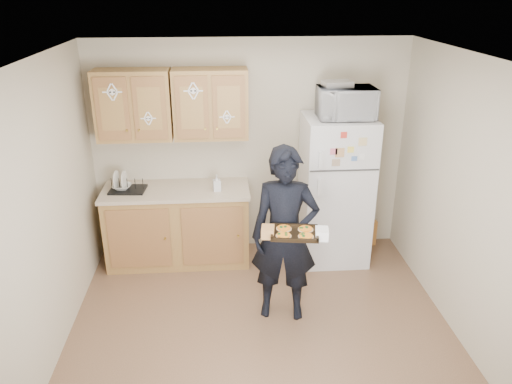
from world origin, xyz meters
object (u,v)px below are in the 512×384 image
at_px(person, 285,236).
at_px(baking_tray, 295,234).
at_px(refrigerator, 335,190).
at_px(microwave, 346,103).
at_px(dish_rack, 127,184).

bearing_deg(person, baking_tray, -72.93).
relative_size(person, baking_tray, 4.24).
relative_size(refrigerator, microwave, 2.86).
xyz_separation_m(person, dish_rack, (-1.61, 1.12, 0.12)).
bearing_deg(baking_tray, person, 107.07).
height_order(person, dish_rack, person).
xyz_separation_m(refrigerator, baking_tray, (-0.67, -1.37, 0.18)).
bearing_deg(baking_tray, dish_rack, 148.06).
relative_size(person, dish_rack, 4.46).
distance_m(refrigerator, person, 1.29).
xyz_separation_m(microwave, dish_rack, (-2.37, 0.10, -0.89)).
distance_m(baking_tray, microwave, 1.72).
relative_size(microwave, dish_rack, 1.54).
distance_m(person, dish_rack, 1.97).
distance_m(refrigerator, microwave, 1.02).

